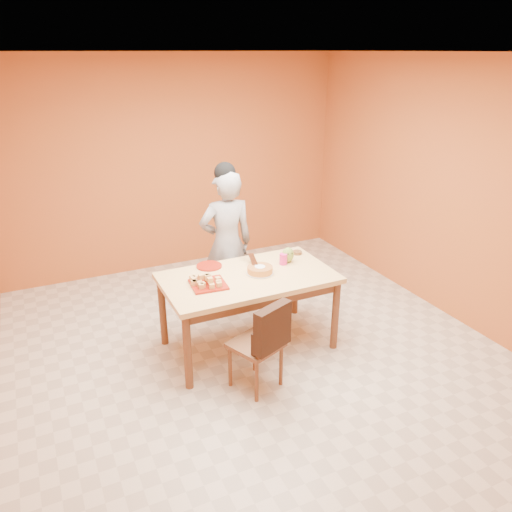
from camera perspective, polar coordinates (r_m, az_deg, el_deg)
name	(u,v)px	position (r m, az deg, el deg)	size (l,w,h in m)	color
floor	(258,355)	(4.89, 0.23, -11.22)	(5.00, 5.00, 0.00)	beige
ceiling	(259,52)	(4.06, 0.30, 22.30)	(5.00, 5.00, 0.00)	silver
wall_back	(174,165)	(6.56, -9.33, 10.22)	(4.50, 4.50, 0.00)	#B45829
wall_right	(454,192)	(5.60, 21.70, 6.81)	(5.00, 5.00, 0.00)	#B45829
dining_table	(248,285)	(4.71, -0.90, -3.29)	(1.60, 0.90, 0.76)	#EBBB7B
dining_chair	(257,343)	(4.25, 0.06, -9.93)	(0.51, 0.57, 0.84)	brown
pastry_pile	(208,279)	(4.47, -5.49, -2.63)	(0.28, 0.28, 0.09)	#DAAD5D
person	(227,244)	(5.31, -3.38, 1.36)	(0.58, 0.38, 1.60)	#959597
pastry_platter	(208,284)	(4.49, -5.47, -3.26)	(0.31, 0.31, 0.02)	maroon
red_dinner_plate	(209,266)	(4.87, -5.37, -1.14)	(0.25, 0.25, 0.01)	maroon
white_cake_plate	(260,273)	(4.71, 0.45, -1.94)	(0.26, 0.26, 0.01)	silver
sponge_cake	(260,270)	(4.69, 0.46, -1.56)	(0.24, 0.24, 0.05)	orange
cake_server	(253,259)	(4.83, -0.36, -0.38)	(0.06, 0.29, 0.01)	silver
egg_ornament	(288,255)	(4.93, 3.66, 0.11)	(0.13, 0.10, 0.16)	olive
magenta_glass	(283,259)	(4.90, 3.14, -0.35)	(0.08, 0.08, 0.11)	#DE217B
checker_tin	(297,253)	(5.17, 4.72, 0.40)	(0.10, 0.10, 0.03)	#391F0F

